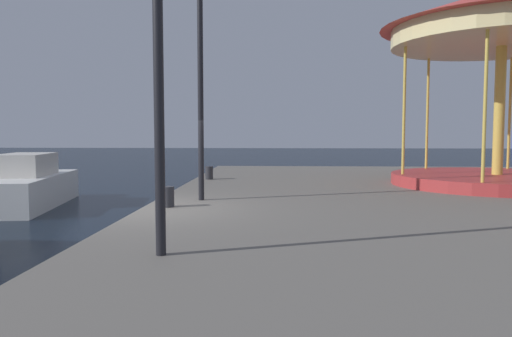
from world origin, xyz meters
The scene contains 6 objects.
ground_plane centered at (0.00, 0.00, 0.00)m, with size 120.00×120.00×0.00m, color black.
motorboat_white centered at (-4.99, 5.20, 0.62)m, with size 2.54×5.12×1.60m.
carousel centered at (8.56, 4.45, 4.74)m, with size 6.37×6.37×5.29m.
lamp_post_mid_promenade centered at (0.97, 1.18, 3.96)m, with size 0.36×0.36×4.67m.
bollard_center centered at (0.48, 0.18, 1.00)m, with size 0.24×0.24×0.40m, color #2D2D33.
bollard_north centered at (0.48, 5.82, 1.00)m, with size 0.24×0.24×0.40m, color #2D2D33.
Camera 1 is at (2.65, -9.26, 2.25)m, focal length 34.74 mm.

